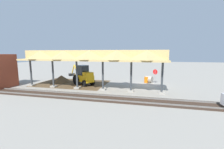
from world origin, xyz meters
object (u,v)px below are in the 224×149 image
at_px(traffic_barrel, 146,80).
at_px(stop_sign, 155,73).
at_px(concrete_pipe, 149,79).
at_px(backhoe, 83,76).

bearing_deg(traffic_barrel, stop_sign, 161.66).
distance_m(stop_sign, traffic_barrel, 1.74).
bearing_deg(stop_sign, concrete_pipe, -40.24).
bearing_deg(stop_sign, backhoe, 17.01).
relative_size(stop_sign, backhoe, 0.42).
relative_size(backhoe, concrete_pipe, 3.85).
xyz_separation_m(stop_sign, backhoe, (10.10, 3.09, -0.29)).
xyz_separation_m(backhoe, concrete_pipe, (-9.27, -3.80, -0.76)).
bearing_deg(traffic_barrel, concrete_pipe, -147.35).
bearing_deg(backhoe, stop_sign, -162.99).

